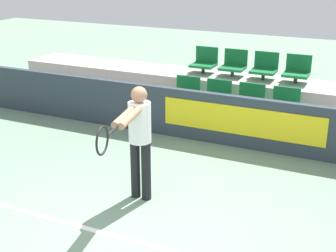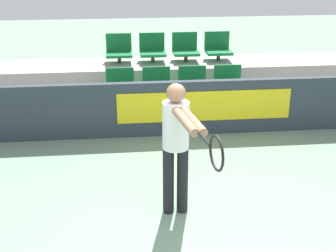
% 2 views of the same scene
% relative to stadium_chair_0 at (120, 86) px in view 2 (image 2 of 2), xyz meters
% --- Properties ---
extents(barrier_wall, '(10.66, 0.14, 0.91)m').
position_rel_stadium_chair_0_xyz_m(barrier_wall, '(0.96, -0.72, -0.18)').
color(barrier_wall, '#2D3842').
rests_on(barrier_wall, ground).
extents(bleacher_tier_front, '(10.26, 1.03, 0.40)m').
position_rel_stadium_chair_0_xyz_m(bleacher_tier_front, '(0.96, -0.13, -0.43)').
color(bleacher_tier_front, '#ADA89E').
rests_on(bleacher_tier_front, ground).
extents(bleacher_tier_middle, '(10.26, 1.03, 0.79)m').
position_rel_stadium_chair_0_xyz_m(bleacher_tier_middle, '(0.96, 0.90, -0.23)').
color(bleacher_tier_middle, '#ADA89E').
rests_on(bleacher_tier_middle, ground).
extents(stadium_chair_0, '(0.49, 0.46, 0.53)m').
position_rel_stadium_chair_0_xyz_m(stadium_chair_0, '(0.00, 0.00, 0.00)').
color(stadium_chair_0, '#333333').
rests_on(stadium_chair_0, bleacher_tier_front).
extents(stadium_chair_1, '(0.49, 0.46, 0.53)m').
position_rel_stadium_chair_0_xyz_m(stadium_chair_1, '(0.64, 0.00, 0.00)').
color(stadium_chair_1, '#333333').
rests_on(stadium_chair_1, bleacher_tier_front).
extents(stadium_chair_2, '(0.49, 0.46, 0.53)m').
position_rel_stadium_chair_0_xyz_m(stadium_chair_2, '(1.27, 0.00, 0.00)').
color(stadium_chair_2, '#333333').
rests_on(stadium_chair_2, bleacher_tier_front).
extents(stadium_chair_3, '(0.49, 0.46, 0.53)m').
position_rel_stadium_chair_0_xyz_m(stadium_chair_3, '(1.91, 0.00, 0.00)').
color(stadium_chair_3, '#333333').
rests_on(stadium_chair_3, bleacher_tier_front).
extents(stadium_chair_4, '(0.49, 0.46, 0.53)m').
position_rel_stadium_chair_0_xyz_m(stadium_chair_4, '(0.00, 1.03, 0.40)').
color(stadium_chair_4, '#333333').
rests_on(stadium_chair_4, bleacher_tier_middle).
extents(stadium_chair_5, '(0.49, 0.46, 0.53)m').
position_rel_stadium_chair_0_xyz_m(stadium_chair_5, '(0.64, 1.03, 0.40)').
color(stadium_chair_5, '#333333').
rests_on(stadium_chair_5, bleacher_tier_middle).
extents(stadium_chair_6, '(0.49, 0.46, 0.53)m').
position_rel_stadium_chair_0_xyz_m(stadium_chair_6, '(1.27, 1.03, 0.40)').
color(stadium_chair_6, '#333333').
rests_on(stadium_chair_6, bleacher_tier_middle).
extents(stadium_chair_7, '(0.49, 0.46, 0.53)m').
position_rel_stadium_chair_0_xyz_m(stadium_chair_7, '(1.91, 1.03, 0.40)').
color(stadium_chair_7, '#333333').
rests_on(stadium_chair_7, bleacher_tier_middle).
extents(tennis_player, '(0.39, 1.53, 1.59)m').
position_rel_stadium_chair_0_xyz_m(tennis_player, '(0.62, -3.12, 0.35)').
color(tennis_player, black).
rests_on(tennis_player, ground).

